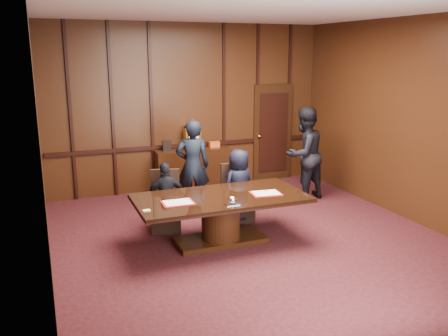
% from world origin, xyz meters
% --- Properties ---
extents(room, '(7.00, 7.04, 3.50)m').
position_xyz_m(room, '(0.07, 0.14, 1.72)').
color(room, black).
rests_on(room, ground).
extents(sideboard, '(1.60, 0.45, 1.54)m').
position_xyz_m(sideboard, '(0.00, 3.26, 0.49)').
color(sideboard, black).
rests_on(sideboard, ground).
extents(conference_table, '(2.62, 1.32, 0.76)m').
position_xyz_m(conference_table, '(-0.50, 0.31, 0.51)').
color(conference_table, black).
rests_on(conference_table, ground).
extents(folder_left, '(0.47, 0.34, 0.02)m').
position_xyz_m(folder_left, '(-1.21, 0.21, 0.77)').
color(folder_left, '#B61013').
rests_on(folder_left, conference_table).
extents(folder_right, '(0.49, 0.38, 0.02)m').
position_xyz_m(folder_right, '(0.19, 0.16, 0.77)').
color(folder_right, '#B61013').
rests_on(folder_right, conference_table).
extents(inkstand, '(0.20, 0.14, 0.12)m').
position_xyz_m(inkstand, '(-0.50, -0.14, 0.81)').
color(inkstand, white).
rests_on(inkstand, conference_table).
extents(notepad, '(0.10, 0.07, 0.01)m').
position_xyz_m(notepad, '(-1.71, 0.03, 0.77)').
color(notepad, '#F3EF77').
rests_on(notepad, conference_table).
extents(chair_left, '(0.59, 0.59, 0.99)m').
position_xyz_m(chair_left, '(-1.14, 1.19, 0.29)').
color(chair_left, black).
rests_on(chair_left, ground).
extents(chair_right, '(0.50, 0.50, 0.99)m').
position_xyz_m(chair_right, '(0.15, 1.19, 0.29)').
color(chair_right, black).
rests_on(chair_right, ground).
extents(signatory_left, '(0.69, 0.31, 1.16)m').
position_xyz_m(signatory_left, '(-1.15, 1.11, 0.58)').
color(signatory_left, black).
rests_on(signatory_left, ground).
extents(signatory_right, '(0.71, 0.56, 1.29)m').
position_xyz_m(signatory_right, '(0.15, 1.11, 0.64)').
color(signatory_right, black).
rests_on(signatory_right, ground).
extents(witness_left, '(0.70, 0.55, 1.71)m').
position_xyz_m(witness_left, '(-0.41, 1.97, 0.86)').
color(witness_left, black).
rests_on(witness_left, ground).
extents(witness_right, '(1.07, 0.94, 1.86)m').
position_xyz_m(witness_right, '(1.86, 1.82, 0.93)').
color(witness_right, black).
rests_on(witness_right, ground).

